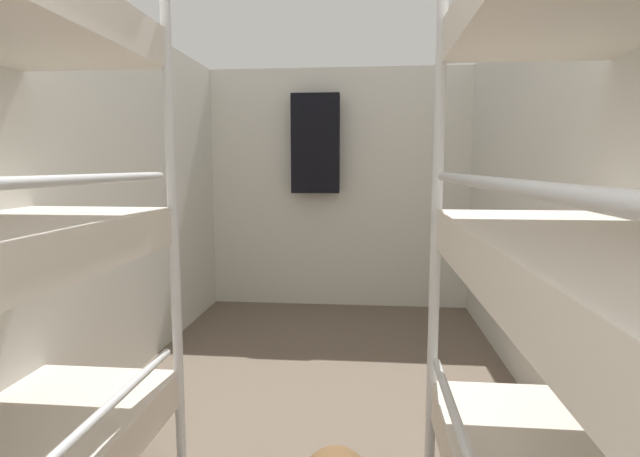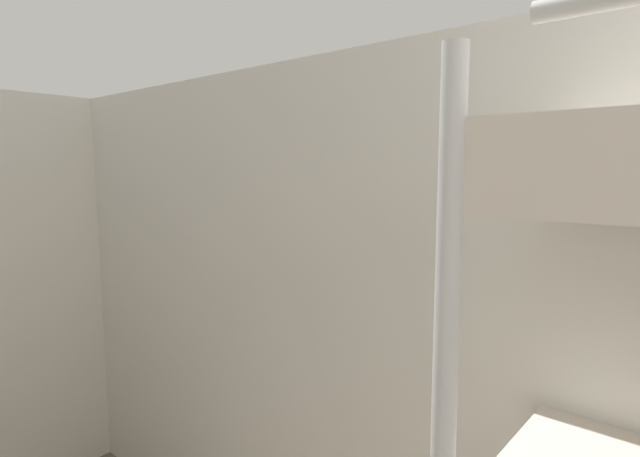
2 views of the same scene
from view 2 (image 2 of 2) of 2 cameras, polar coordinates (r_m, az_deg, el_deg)
wall_right at (r=1.69m, az=21.07°, el=-18.37°), size 0.06×5.17×2.24m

